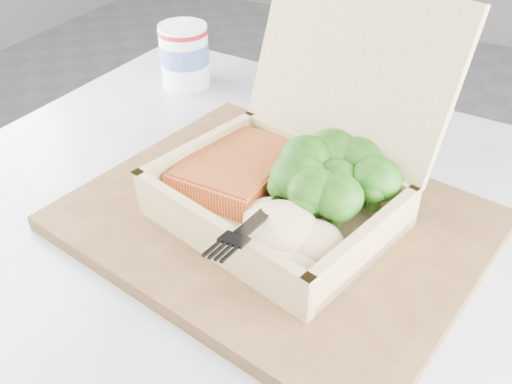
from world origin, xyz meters
The scene contains 10 objects.
floor centered at (0.00, 0.00, 0.00)m, with size 4.00×4.00×0.00m, color #9A9A9F.
cafe_table centered at (0.11, -0.56, 0.53)m, with size 0.78×0.78×0.71m.
serving_tray centered at (0.13, -0.51, 0.72)m, with size 0.37×0.30×0.02m, color brown.
takeout_container centered at (0.13, -0.48, 0.78)m, with size 0.26×0.27×0.20m.
salmon_fillet centered at (0.07, -0.49, 0.75)m, with size 0.09×0.12×0.03m, color orange.
broccoli_pile centered at (0.17, -0.48, 0.76)m, with size 0.12×0.12×0.04m, color #307A1B, non-canonical shape.
mashed_potatoes centered at (0.15, -0.56, 0.76)m, with size 0.11×0.09×0.04m, color beige.
plastic_fork centered at (0.14, -0.54, 0.77)m, with size 0.02×0.15×0.03m.
paper_cup centered at (-0.13, -0.29, 0.76)m, with size 0.07×0.07×0.09m.
receipt centered at (0.13, -0.33, 0.71)m, with size 0.07×0.14×0.00m, color white.
Camera 1 is at (0.31, -0.90, 1.07)m, focal length 40.00 mm.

